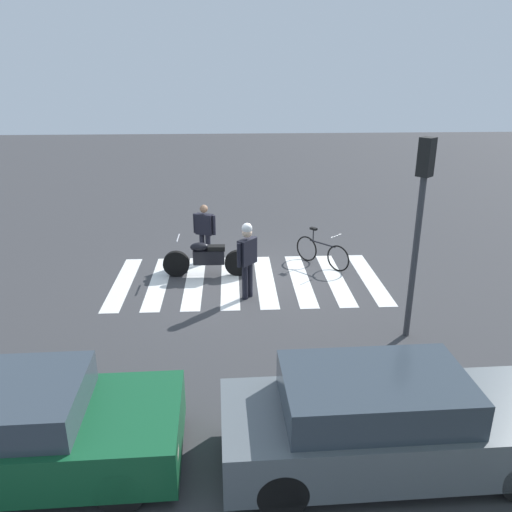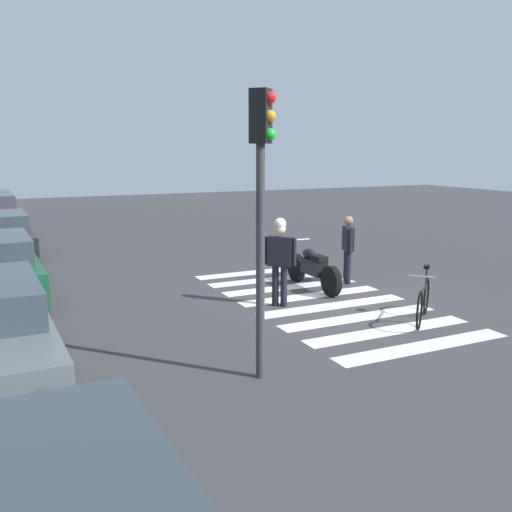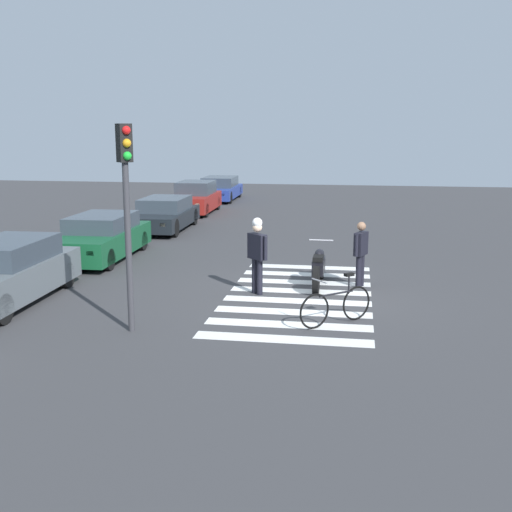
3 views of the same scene
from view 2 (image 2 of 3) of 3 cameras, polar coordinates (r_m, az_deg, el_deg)
The scene contains 7 objects.
ground_plane at distance 12.13m, azimuth 6.69°, elevation -4.54°, with size 60.00×60.00×0.00m, color #38383A.
police_motorcycle at distance 13.07m, azimuth 5.81°, elevation -1.27°, with size 2.27×0.62×1.06m.
leaning_bicycle at distance 11.00m, azimuth 16.63°, elevation -4.41°, with size 1.23×1.37×1.02m.
officer_on_foot at distance 11.43m, azimuth 2.44°, elevation 0.08°, with size 0.48×0.54×1.83m.
officer_by_motorcycle at distance 13.61m, azimuth 9.32°, elevation 1.07°, with size 0.62×0.36×1.63m.
crosswalk_stripes at distance 12.13m, azimuth 6.69°, elevation -4.52°, with size 6.75×3.38×0.01m.
traffic_light_pole at distance 7.53m, azimuth 0.57°, elevation 6.90°, with size 0.35×0.34×3.96m.
Camera 2 is at (-9.88, 6.26, 3.19)m, focal length 39.37 mm.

